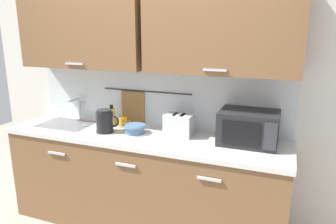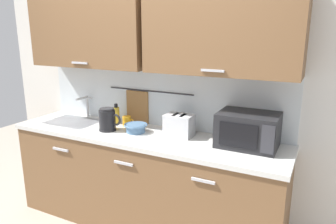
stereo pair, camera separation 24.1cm
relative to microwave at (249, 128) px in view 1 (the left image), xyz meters
name	(u,v)px [view 1 (the left image)]	position (x,y,z in m)	size (l,w,h in m)	color
counter_unit	(142,180)	(-0.91, -0.11, -0.58)	(2.53, 0.64, 0.90)	brown
back_wall_assembly	(152,61)	(-0.90, 0.12, 0.49)	(3.70, 0.41, 2.50)	silver
sink_faucet	(78,105)	(-1.73, 0.12, 0.01)	(0.09, 0.17, 0.22)	#B2B5BA
microwave	(249,128)	(0.00, 0.00, 0.00)	(0.46, 0.35, 0.27)	black
electric_kettle	(105,121)	(-1.23, -0.16, -0.03)	(0.23, 0.16, 0.21)	black
dish_soap_bottle	(112,116)	(-1.30, 0.06, -0.05)	(0.06, 0.06, 0.20)	yellow
mug_near_sink	(124,122)	(-1.16, 0.03, -0.09)	(0.12, 0.08, 0.09)	orange
mixing_bowl	(134,128)	(-0.98, -0.10, -0.09)	(0.21, 0.21, 0.08)	#4C7093
toaster	(179,125)	(-0.59, -0.01, -0.04)	(0.26, 0.17, 0.19)	#B7BABF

